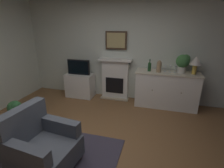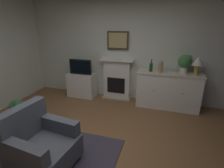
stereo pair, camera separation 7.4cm
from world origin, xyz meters
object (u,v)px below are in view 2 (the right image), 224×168
Objects in this scene: fireplace_unit at (117,79)px; framed_picture at (118,40)px; wine_glass_right at (177,68)px; armchair at (40,144)px; vase_decorative at (161,67)px; wine_glass_center at (172,68)px; potted_plant_fern at (17,107)px; potted_plant_small at (185,62)px; wine_glass_left at (167,67)px; sideboard_cabinet at (168,90)px; wine_bottle at (151,67)px; tv_set at (80,67)px; tv_cabinet at (82,85)px; table_lamp at (198,62)px.

framed_picture reaches higher than fireplace_unit.
armchair is at bearing -126.60° from wine_glass_right.
vase_decorative is 0.31× the size of armchair.
potted_plant_fern is at bearing -154.37° from wine_glass_center.
potted_plant_small is at bearing -6.20° from framed_picture.
wine_glass_right is at bearing -8.35° from framed_picture.
potted_plant_fern is (-1.79, -1.72, -1.30)m from framed_picture.
wine_glass_center is at bearing 25.63° from potted_plant_fern.
framed_picture reaches higher than vase_decorative.
vase_decorative reaches higher than armchair.
wine_glass_left and wine_glass_right have the same top height.
framed_picture is at bearing 170.49° from sideboard_cabinet.
sideboard_cabinet is 0.70m from wine_bottle.
vase_decorative reaches higher than tv_set.
wine_bottle is 0.39× the size of tv_cabinet.
wine_glass_center reaches higher than tv_set.
sideboard_cabinet is 3.46m from potted_plant_fern.
sideboard_cabinet is at bearing -24.53° from wine_glass_left.
sideboard_cabinet is at bearing -171.43° from potted_plant_small.
vase_decorative reaches higher than fireplace_unit.
wine_bottle is at bearing 28.84° from potted_plant_fern.
potted_plant_small reaches higher than sideboard_cabinet.
potted_plant_fern is 3.86m from potted_plant_small.
potted_plant_fern is (-3.67, -1.50, -0.91)m from table_lamp.
framed_picture is 1.38m from wine_glass_left.
armchair is at bearing -76.51° from tv_set.
fireplace_unit is 3.79× the size of wine_bottle.
wine_bottle is 1.03× the size of vase_decorative.
wine_glass_center is 0.27× the size of tv_set.
potted_plant_small is at bearing 51.64° from armchair.
tv_set is 1.44× the size of potted_plant_small.
tv_cabinet is at bearing 178.21° from vase_decorative.
wine_glass_center is at bearing -6.85° from fireplace_unit.
potted_plant_fern is at bearing -118.61° from tv_set.
sideboard_cabinet is at bearing 55.58° from armchair.
tv_cabinet is (-2.23, -0.02, -0.68)m from wine_glass_left.
armchair is at bearing -121.37° from vase_decorative.
wine_glass_right is 0.59× the size of vase_decorative.
potted_plant_small is (3.42, 1.55, 0.89)m from potted_plant_fern.
vase_decorative is 0.54m from potted_plant_small.
table_lamp is 3.46m from armchair.
framed_picture is at bearing 90.00° from fireplace_unit.
potted_plant_fern is at bearing -151.16° from wine_bottle.
potted_plant_small is at bearing 1.18° from tv_set.
wine_bottle is 0.67× the size of potted_plant_small.
wine_glass_center reaches higher than potted_plant_fern.
wine_glass_left is at bearing 26.74° from potted_plant_fern.
vase_decorative is at bearing -11.57° from fireplace_unit.
wine_glass_center is (0.04, 0.01, 0.56)m from sideboard_cabinet.
sideboard_cabinet is 2.34m from tv_set.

